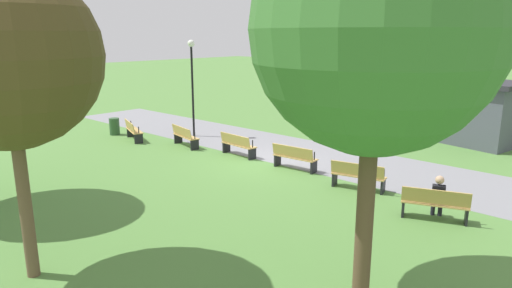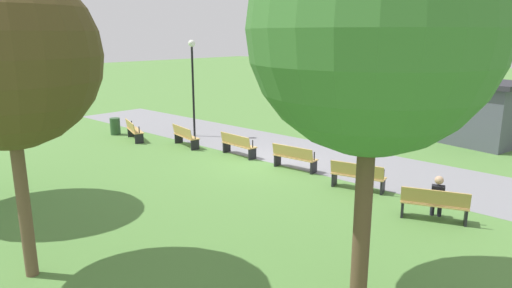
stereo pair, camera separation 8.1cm
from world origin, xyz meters
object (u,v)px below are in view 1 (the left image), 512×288
at_px(bench_2, 238,145).
at_px(bench_5, 435,203).
at_px(lamp_post, 192,71).
at_px(kiosk, 478,112).
at_px(tree_2, 376,30).
at_px(trash_bin, 114,126).
at_px(tree_1, 6,57).
at_px(bench_1, 185,136).
at_px(bench_3, 294,157).
at_px(person_seated, 438,196).
at_px(bench_4, 358,175).
at_px(bench_0, 133,130).

height_order(bench_2, bench_5, same).
xyz_separation_m(lamp_post, kiosk, (10.38, 7.28, -1.64)).
bearing_deg(tree_2, trash_bin, 164.21).
bearing_deg(kiosk, tree_1, -87.71).
xyz_separation_m(bench_1, bench_2, (2.77, 0.40, 0.00)).
distance_m(bench_3, tree_2, 9.10).
height_order(bench_3, kiosk, kiosk).
bearing_deg(bench_5, kiosk, 80.51).
height_order(bench_1, tree_2, tree_2).
bearing_deg(bench_1, lamp_post, 141.39).
relative_size(bench_3, person_seated, 1.40).
bearing_deg(bench_4, tree_2, -72.21).
height_order(bench_0, kiosk, kiosk).
relative_size(bench_5, trash_bin, 2.14).
height_order(bench_5, tree_1, tree_1).
bearing_deg(bench_3, lamp_post, 165.66).
bearing_deg(tree_1, bench_2, 109.84).
relative_size(bench_3, tree_2, 0.25).
bearing_deg(bench_4, tree_1, -116.46).
xyz_separation_m(bench_2, person_seated, (8.25, -1.04, 0.17)).
height_order(bench_5, trash_bin, bench_5).
bearing_deg(bench_4, trash_bin, 170.72).
bearing_deg(person_seated, bench_1, 155.82).
height_order(bench_2, lamp_post, lamp_post).
height_order(lamp_post, kiosk, lamp_post).
xyz_separation_m(bench_2, tree_2, (8.58, -5.56, 4.29)).
height_order(bench_5, kiosk, kiosk).
relative_size(bench_0, trash_bin, 2.14).
relative_size(tree_1, trash_bin, 7.50).
height_order(bench_4, tree_1, tree_1).
bearing_deg(tree_1, trash_bin, 142.06).
relative_size(bench_4, tree_1, 0.29).
height_order(bench_0, bench_1, same).
relative_size(bench_0, bench_3, 1.02).
height_order(bench_4, person_seated, person_seated).
distance_m(bench_1, bench_5, 11.04).
height_order(bench_1, person_seated, person_seated).
bearing_deg(bench_5, person_seated, 66.37).
bearing_deg(bench_5, trash_bin, 158.86).
xyz_separation_m(bench_1, lamp_post, (-1.32, 1.64, 2.58)).
distance_m(bench_3, kiosk, 9.25).
bearing_deg(bench_0, kiosk, 60.45).
distance_m(bench_4, kiosk, 9.00).
relative_size(bench_4, person_seated, 1.43).
xyz_separation_m(bench_3, person_seated, (5.45, -1.04, 0.17)).
xyz_separation_m(bench_4, trash_bin, (-12.70, -0.72, -0.07)).
xyz_separation_m(bench_4, person_seated, (2.69, -0.64, 0.17)).
bearing_deg(trash_bin, bench_4, 3.23).
relative_size(bench_3, bench_4, 0.98).
distance_m(bench_0, bench_4, 11.04).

